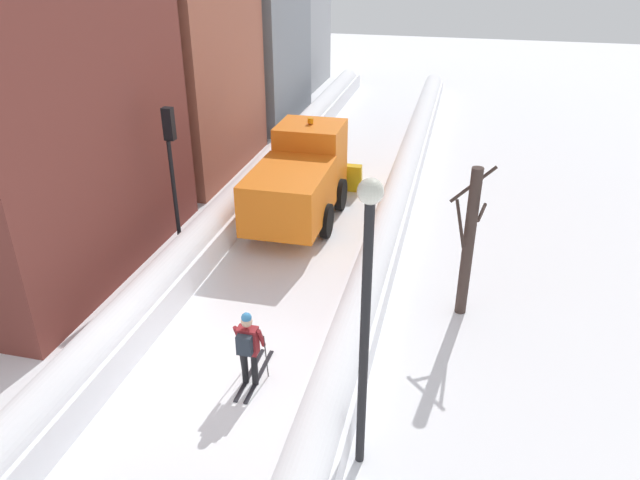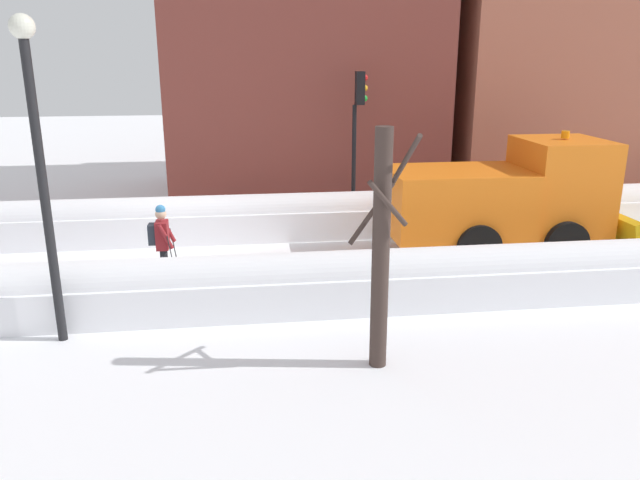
% 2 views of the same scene
% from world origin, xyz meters
% --- Properties ---
extents(ground_plane, '(80.00, 80.00, 0.00)m').
position_xyz_m(ground_plane, '(0.00, 10.00, 0.00)').
color(ground_plane, white).
extents(snowbank_left, '(1.10, 36.00, 1.26)m').
position_xyz_m(snowbank_left, '(-2.58, 10.00, 0.59)').
color(snowbank_left, white).
rests_on(snowbank_left, ground).
extents(plow_truck, '(3.20, 5.98, 3.12)m').
position_xyz_m(plow_truck, '(-0.48, 8.18, 1.48)').
color(plow_truck, orange).
rests_on(plow_truck, ground).
extents(skier, '(0.62, 1.80, 1.81)m').
position_xyz_m(skier, '(0.67, -0.21, 1.00)').
color(skier, black).
rests_on(skier, ground).
extents(traffic_light_pole, '(0.28, 0.42, 4.48)m').
position_xyz_m(traffic_light_pole, '(-3.28, 4.87, 3.14)').
color(traffic_light_pole, black).
rests_on(traffic_light_pole, ground).
extents(street_lamp, '(0.40, 0.40, 5.54)m').
position_xyz_m(street_lamp, '(3.34, -1.73, 3.48)').
color(street_lamp, black).
rests_on(street_lamp, ground).
extents(bare_tree_near, '(1.03, 0.96, 3.91)m').
position_xyz_m(bare_tree_near, '(4.98, 3.69, 2.02)').
color(bare_tree_near, '#3D2F29').
rests_on(bare_tree_near, ground).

